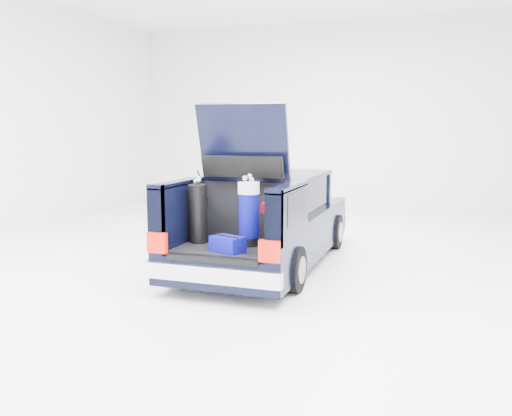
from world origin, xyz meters
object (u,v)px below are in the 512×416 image
at_px(blue_golf_bag, 249,213).
at_px(blue_duffel, 228,244).
at_px(red_suitcase, 274,224).
at_px(black_golf_bag, 198,213).
at_px(car, 268,221).

height_order(blue_golf_bag, blue_duffel, blue_golf_bag).
bearing_deg(blue_golf_bag, blue_duffel, -84.70).
xyz_separation_m(red_suitcase, black_golf_bag, (-1.00, -0.26, 0.13)).
height_order(black_golf_bag, blue_golf_bag, blue_golf_bag).
xyz_separation_m(car, blue_golf_bag, (0.21, -1.50, 0.36)).
xyz_separation_m(black_golf_bag, blue_duffel, (0.59, -0.40, -0.30)).
height_order(car, red_suitcase, car).
distance_m(car, blue_golf_bag, 1.56).
bearing_deg(blue_golf_bag, black_golf_bag, -155.31).
distance_m(black_golf_bag, blue_duffel, 0.77).
xyz_separation_m(car, red_suitcase, (0.50, -1.30, 0.20)).
bearing_deg(red_suitcase, blue_duffel, -133.12).
relative_size(black_golf_bag, blue_golf_bag, 0.93).
xyz_separation_m(car, black_golf_bag, (-0.50, -1.56, 0.33)).
bearing_deg(red_suitcase, black_golf_bag, -176.38).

